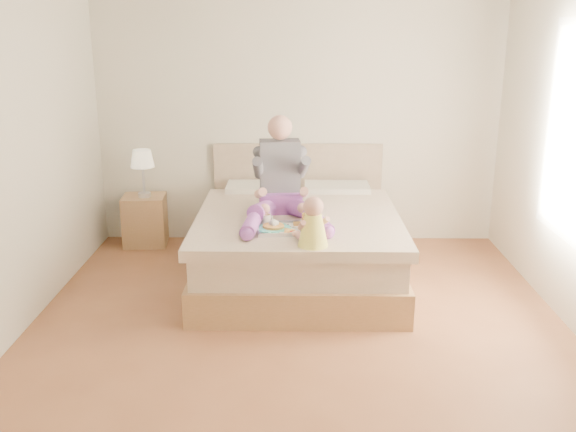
{
  "coord_description": "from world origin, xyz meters",
  "views": [
    {
      "loc": [
        -0.02,
        -4.29,
        2.14
      ],
      "look_at": [
        -0.08,
        0.53,
        0.71
      ],
      "focal_mm": 40.0,
      "sensor_mm": 36.0,
      "label": 1
    }
  ],
  "objects_px": {
    "bed": "(298,240)",
    "tray": "(285,227)",
    "adult": "(281,186)",
    "nightstand": "(145,220)",
    "baby": "(313,226)"
  },
  "relations": [
    {
      "from": "nightstand",
      "to": "baby",
      "type": "relative_size",
      "value": 1.38
    },
    {
      "from": "nightstand",
      "to": "bed",
      "type": "bearing_deg",
      "value": -31.95
    },
    {
      "from": "nightstand",
      "to": "adult",
      "type": "relative_size",
      "value": 0.49
    },
    {
      "from": "bed",
      "to": "tray",
      "type": "xyz_separation_m",
      "value": [
        -0.11,
        -0.62,
        0.32
      ]
    },
    {
      "from": "adult",
      "to": "nightstand",
      "type": "bearing_deg",
      "value": 139.51
    },
    {
      "from": "nightstand",
      "to": "tray",
      "type": "height_order",
      "value": "tray"
    },
    {
      "from": "bed",
      "to": "tray",
      "type": "height_order",
      "value": "bed"
    },
    {
      "from": "adult",
      "to": "tray",
      "type": "distance_m",
      "value": 0.48
    },
    {
      "from": "tray",
      "to": "baby",
      "type": "distance_m",
      "value": 0.43
    },
    {
      "from": "adult",
      "to": "baby",
      "type": "distance_m",
      "value": 0.83
    },
    {
      "from": "bed",
      "to": "baby",
      "type": "distance_m",
      "value": 1.08
    },
    {
      "from": "bed",
      "to": "tray",
      "type": "relative_size",
      "value": 4.84
    },
    {
      "from": "adult",
      "to": "bed",
      "type": "bearing_deg",
      "value": 49.07
    },
    {
      "from": "tray",
      "to": "baby",
      "type": "xyz_separation_m",
      "value": [
        0.21,
        -0.36,
        0.12
      ]
    },
    {
      "from": "nightstand",
      "to": "baby",
      "type": "height_order",
      "value": "baby"
    }
  ]
}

